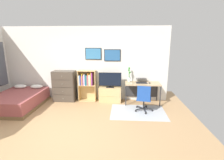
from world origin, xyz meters
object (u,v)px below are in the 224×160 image
(television, at_px, (110,80))
(bed, at_px, (18,100))
(computer_mouse, at_px, (150,83))
(wine_glass, at_px, (131,80))
(tv_stand, at_px, (110,94))
(desk, at_px, (142,86))
(bamboo_vase, at_px, (129,75))
(dresser, at_px, (65,86))
(laptop, at_px, (141,81))
(office_chair, at_px, (144,98))
(bookshelf, at_px, (87,82))

(television, bearing_deg, bed, -166.39)
(computer_mouse, bearing_deg, wine_glass, -173.71)
(wine_glass, bearing_deg, bed, -171.44)
(tv_stand, xyz_separation_m, desk, (1.15, -0.03, 0.34))
(bed, distance_m, computer_mouse, 4.50)
(bamboo_vase, bearing_deg, bed, -167.41)
(desk, xyz_separation_m, computer_mouse, (0.24, -0.09, 0.15))
(tv_stand, height_order, wine_glass, wine_glass)
(bed, bearing_deg, tv_stand, 13.10)
(tv_stand, relative_size, wine_glass, 4.44)
(dresser, bearing_deg, laptop, 0.34)
(laptop, height_order, bamboo_vase, bamboo_vase)
(office_chair, distance_m, wine_glass, 0.87)
(dresser, xyz_separation_m, wine_glass, (2.45, -0.17, 0.31))
(wine_glass, bearing_deg, computer_mouse, 6.29)
(bookshelf, relative_size, office_chair, 1.33)
(bed, relative_size, dresser, 1.73)
(office_chair, xyz_separation_m, computer_mouse, (0.27, 0.74, 0.30))
(desk, relative_size, office_chair, 1.41)
(bed, relative_size, bamboo_vase, 3.65)
(bed, xyz_separation_m, wine_glass, (3.79, 0.57, 0.63))
(dresser, height_order, office_chair, dresser)
(desk, distance_m, laptop, 0.20)
(bookshelf, xyz_separation_m, bamboo_vase, (1.55, 0.03, 0.28))
(bed, relative_size, wine_glass, 10.75)
(bamboo_vase, bearing_deg, dresser, -177.86)
(laptop, relative_size, wine_glass, 2.35)
(bed, height_order, desk, desk)
(tv_stand, bearing_deg, television, -90.00)
(bookshelf, bearing_deg, computer_mouse, -4.03)
(dresser, height_order, desk, dresser)
(tv_stand, relative_size, office_chair, 0.93)
(bookshelf, relative_size, television, 1.42)
(bamboo_vase, bearing_deg, bookshelf, -178.86)
(laptop, bearing_deg, computer_mouse, -24.45)
(tv_stand, height_order, bamboo_vase, bamboo_vase)
(dresser, relative_size, wine_glass, 6.23)
(bookshelf, height_order, wine_glass, bookshelf)
(desk, xyz_separation_m, laptop, (-0.03, 0.03, 0.20))
(bookshelf, xyz_separation_m, tv_stand, (0.86, -0.04, -0.43))
(dresser, distance_m, office_chair, 2.93)
(laptop, distance_m, wine_glass, 0.41)
(dresser, relative_size, computer_mouse, 10.78)
(dresser, height_order, television, dresser)
(computer_mouse, height_order, bamboo_vase, bamboo_vase)
(bamboo_vase, xyz_separation_m, wine_glass, (0.07, -0.26, -0.10))
(office_chair, xyz_separation_m, bamboo_vase, (-0.43, 0.93, 0.51))
(desk, relative_size, bamboo_vase, 2.30)
(bookshelf, distance_m, laptop, 1.99)
(bed, bearing_deg, laptop, 9.44)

